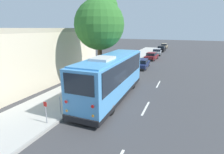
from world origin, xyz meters
name	(u,v)px	position (x,y,z in m)	size (l,w,h in m)	color
ground_plane	(109,104)	(0.00, 0.00, 0.00)	(160.00, 160.00, 0.00)	#3D3D3F
sidewalk_slab	(67,96)	(0.00, 3.84, 0.07)	(80.00, 4.07, 0.15)	#B2AFA8
curb_strip	(89,100)	(0.00, 1.74, 0.07)	(80.00, 0.14, 0.15)	#9D9A94
shuttle_bus	(112,75)	(1.32, 0.33, 1.92)	(9.92, 2.78, 3.59)	#4C93D1
parked_sedan_navy	(142,64)	(13.31, 0.68, 0.58)	(4.68, 1.84, 1.26)	#19234C
parked_sedan_maroon	(151,56)	(20.71, 0.69, 0.59)	(4.31, 1.96, 1.27)	maroon
parked_sedan_silver	(157,52)	(26.93, 0.70, 0.61)	(4.55, 2.07, 1.31)	#A8AAAF
parked_sedan_black	(161,49)	(33.39, 0.62, 0.61)	(4.51, 1.76, 1.31)	black
parked_sedan_tan	(164,46)	(40.66, 0.81, 0.62)	(4.23, 1.73, 1.33)	tan
street_tree	(100,21)	(4.99, 3.14, 6.15)	(4.88, 4.88, 8.85)	brown
sign_post_near	(46,112)	(-4.08, 2.17, 0.84)	(0.06, 0.22, 1.33)	gray
sign_post_far	(60,105)	(-2.83, 2.17, 0.75)	(0.06, 0.06, 1.19)	gray
building_backdrop	(25,57)	(2.37, 10.81, 2.57)	(16.88, 8.00, 5.52)	beige
lane_stripe_mid	(146,108)	(0.40, -2.68, 0.00)	(2.40, 0.14, 0.01)	silver
lane_stripe_ahead	(158,84)	(6.40, -2.68, 0.00)	(2.40, 0.14, 0.01)	silver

